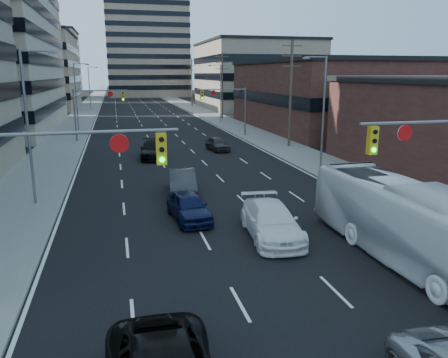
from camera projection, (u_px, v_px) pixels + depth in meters
The scene contains 27 objects.
road_surface at pixel (133, 99), 132.31m from camera, with size 18.00×300.00×0.02m, color black.
sidewalk_left at pixel (94, 100), 129.61m from camera, with size 5.00×300.00×0.15m, color slate.
sidewalk_right at pixel (171, 98), 134.99m from camera, with size 5.00×300.00×0.15m, color slate.
office_left_far at pixel (27, 72), 96.52m from camera, with size 20.00×30.00×16.00m, color gray.
storefront_right_mid at pixel (330, 97), 61.41m from camera, with size 20.00×30.00×9.00m, color #472119.
office_right_far at pixel (255, 76), 96.90m from camera, with size 22.00×28.00×14.00m, color gray.
apartment_tower at pixel (145, 8), 145.73m from camera, with size 26.00×26.00×58.00m, color gray.
bg_block_left at pixel (37, 65), 132.84m from camera, with size 24.00×24.00×20.00m, color #ADA089.
bg_block_right at pixel (235, 79), 138.38m from camera, with size 22.00×22.00×12.00m, color gray.
signal_near_left at pixel (61, 177), 14.48m from camera, with size 6.59×0.33×6.00m.
signal_near_right at pixel (443, 157), 17.97m from camera, with size 6.59×0.33×6.00m.
signal_far_left at pixel (96, 104), 49.33m from camera, with size 6.09×0.33×6.00m.
signal_far_right at pixel (227, 102), 52.92m from camera, with size 6.09×0.33×6.00m.
utility_pole_block at pixel (291, 92), 45.15m from camera, with size 2.20×0.28×11.00m.
utility_pole_midblock at pixel (222, 85), 73.44m from camera, with size 2.20×0.28×11.00m.
utility_pole_distant at pixel (192, 82), 101.74m from camera, with size 2.20×0.28×11.00m.
streetlight_left_near at pixel (30, 121), 24.96m from camera, with size 2.03×0.22×9.00m.
streetlight_left_mid at pixel (77, 94), 57.97m from camera, with size 2.03×0.22×9.00m.
streetlight_left_far at pixel (90, 86), 90.98m from camera, with size 2.03×0.22×9.00m.
streetlight_right_near at pixel (322, 108), 34.51m from camera, with size 2.03×0.22×9.00m.
streetlight_right_far at pixel (220, 91), 67.52m from camera, with size 2.03×0.22×9.00m.
white_van at pixel (271, 221), 20.86m from camera, with size 2.26×5.57×1.62m, color white.
transit_bus at pixel (412, 224), 17.88m from camera, with size 2.81×12.00×3.34m, color white.
sedan_blue at pixel (189, 206), 23.35m from camera, with size 1.78×4.42×1.50m, color #0D1235.
sedan_grey_center at pixel (182, 182), 28.32m from camera, with size 1.68×4.81×1.59m, color #313133.
sedan_black_far at pixel (152, 150), 40.46m from camera, with size 2.19×5.39×1.56m, color black.
sedan_grey_right at pixel (217, 144), 44.48m from camera, with size 1.63×4.06×1.38m, color #2B2B2D.
Camera 1 is at (-5.58, -6.98, 7.70)m, focal length 35.00 mm.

